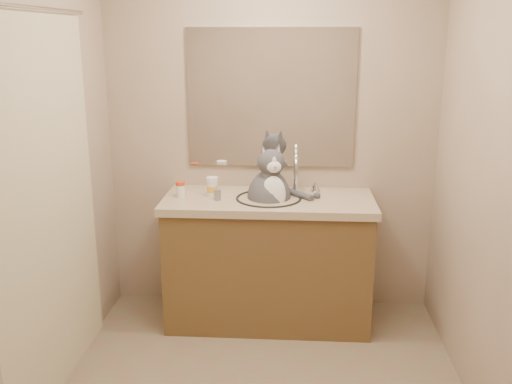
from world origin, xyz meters
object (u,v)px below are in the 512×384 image
cat (270,194)px  pill_bottle_redcap (180,189)px  grey_canister (217,195)px  pill_bottle_orange (212,187)px

cat → pill_bottle_redcap: bearing=164.3°
cat → grey_canister: (-0.33, -0.07, 0.01)m
pill_bottle_redcap → pill_bottle_orange: size_ratio=0.80×
cat → pill_bottle_orange: (-0.37, 0.01, 0.04)m
cat → pill_bottle_orange: size_ratio=4.47×
pill_bottle_redcap → grey_canister: size_ratio=1.49×
pill_bottle_orange → grey_canister: (0.04, -0.08, -0.03)m
pill_bottle_redcap → grey_canister: 0.25m
pill_bottle_redcap → pill_bottle_orange: 0.20m
cat → pill_bottle_redcap: cat is taller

